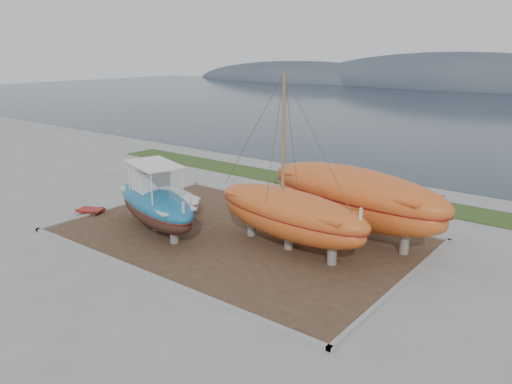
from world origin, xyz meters
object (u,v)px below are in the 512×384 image
Objects in this scene: white_dinghy at (176,201)px; orange_bare_hull at (353,204)px; red_trailer at (91,211)px; orange_sailboat at (290,165)px; blue_caique at (155,197)px.

orange_bare_hull is at bearing 28.09° from white_dinghy.
red_trailer is at bearing -146.23° from orange_bare_hull.
white_dinghy is at bearing -177.55° from orange_sailboat.
white_dinghy is 5.18m from red_trailer.
white_dinghy reaches higher than red_trailer.
blue_caique is 3.55× the size of red_trailer.
blue_caique reaches higher than white_dinghy.
orange_sailboat is 4.55m from orange_bare_hull.
orange_sailboat is 0.83× the size of orange_bare_hull.
red_trailer is at bearing -156.83° from blue_caique.
orange_bare_hull reaches higher than white_dinghy.
blue_caique is at bearing -19.00° from red_trailer.
white_dinghy is 0.41× the size of orange_bare_hull.
white_dinghy is 0.49× the size of orange_sailboat.
blue_caique is at bearing -49.53° from white_dinghy.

